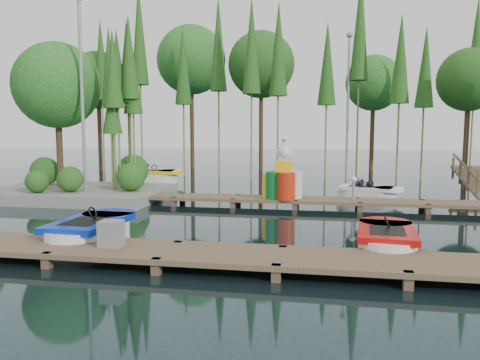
% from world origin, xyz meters
% --- Properties ---
extents(ground_plane, '(90.00, 90.00, 0.00)m').
position_xyz_m(ground_plane, '(0.00, 0.00, 0.00)').
color(ground_plane, '#1D3236').
extents(near_dock, '(18.00, 1.50, 0.50)m').
position_xyz_m(near_dock, '(0.00, -4.50, 0.23)').
color(near_dock, brown).
rests_on(near_dock, ground).
extents(far_dock, '(15.00, 1.20, 0.50)m').
position_xyz_m(far_dock, '(1.00, 2.50, 0.23)').
color(far_dock, brown).
rests_on(far_dock, ground).
extents(island, '(6.20, 4.20, 6.75)m').
position_xyz_m(island, '(-6.30, 3.29, 3.18)').
color(island, gray).
rests_on(island, ground).
extents(tree_screen, '(34.42, 18.53, 10.31)m').
position_xyz_m(tree_screen, '(-2.04, 10.60, 6.12)').
color(tree_screen, '#422E1C').
rests_on(tree_screen, ground).
extents(lamp_island, '(0.30, 0.30, 7.25)m').
position_xyz_m(lamp_island, '(-5.50, 2.50, 4.26)').
color(lamp_island, gray).
rests_on(lamp_island, ground).
extents(lamp_rear, '(0.30, 0.30, 7.25)m').
position_xyz_m(lamp_rear, '(4.00, 11.00, 4.26)').
color(lamp_rear, gray).
rests_on(lamp_rear, ground).
extents(boat_blue, '(1.33, 2.79, 0.92)m').
position_xyz_m(boat_blue, '(-2.22, -3.30, 0.27)').
color(boat_blue, white).
rests_on(boat_blue, ground).
extents(boat_red, '(1.35, 2.62, 0.85)m').
position_xyz_m(boat_red, '(4.23, -2.89, 0.25)').
color(boat_red, white).
rests_on(boat_red, ground).
extents(boat_yellow_far, '(3.00, 1.68, 1.42)m').
position_xyz_m(boat_yellow_far, '(-5.20, 8.31, 0.30)').
color(boat_yellow_far, white).
rests_on(boat_yellow_far, ground).
extents(boat_white_far, '(2.58, 1.70, 1.13)m').
position_xyz_m(boat_white_far, '(4.48, 4.52, 0.25)').
color(boat_white_far, white).
rests_on(boat_white_far, ground).
extents(utility_cabinet, '(0.42, 0.36, 0.52)m').
position_xyz_m(utility_cabinet, '(-1.15, -4.50, 0.56)').
color(utility_cabinet, gray).
rests_on(utility_cabinet, near_dock).
extents(yellow_barrel, '(0.54, 0.54, 0.81)m').
position_xyz_m(yellow_barrel, '(1.17, 2.50, 0.71)').
color(yellow_barrel, yellow).
rests_on(yellow_barrel, far_dock).
extents(drum_cluster, '(1.19, 1.09, 2.05)m').
position_xyz_m(drum_cluster, '(1.65, 2.35, 0.90)').
color(drum_cluster, '#0B6624').
rests_on(drum_cluster, far_dock).
extents(seagull_post, '(0.48, 0.26, 0.76)m').
position_xyz_m(seagull_post, '(3.86, 2.50, 0.81)').
color(seagull_post, gray).
rests_on(seagull_post, far_dock).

